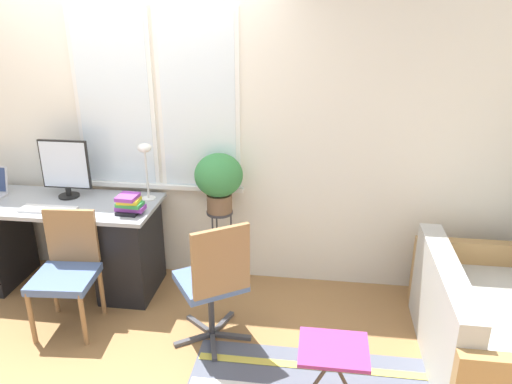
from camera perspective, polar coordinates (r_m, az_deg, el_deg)
ground_plane at (r=4.24m, az=-15.72°, el=-12.98°), size 14.00×14.00×0.00m
wall_back_with_window at (r=4.30m, az=-13.72°, el=7.65°), size 9.00×0.12×2.70m
desk at (r=4.52m, az=-21.46°, el=-5.38°), size 1.70×0.64×0.78m
monitor at (r=4.36m, az=-20.97°, el=2.58°), size 0.41×0.17×0.49m
keyboard at (r=4.22m, az=-22.68°, el=-1.85°), size 0.44×0.14×0.02m
mouse at (r=4.05m, az=-18.94°, el=-2.14°), size 0.04×0.07×0.04m
desk_lamp at (r=4.09m, az=-12.54°, el=3.88°), size 0.11×0.11×0.48m
book_stack at (r=3.94m, az=-14.29°, el=-1.35°), size 0.22×0.17×0.15m
desk_chair_wooden at (r=3.97m, az=-20.80°, el=-8.18°), size 0.46×0.47×0.88m
office_chair_swivel at (r=3.50m, az=-4.84°, el=-10.03°), size 0.59×0.60×0.97m
couch_loveseat at (r=3.76m, az=24.45°, el=-14.26°), size 0.79×1.44×0.74m
plant_stand at (r=4.17m, az=-4.13°, el=-3.58°), size 0.22×0.22×0.69m
potted_plant at (r=4.02m, az=-4.28°, el=1.59°), size 0.39×0.39×0.49m
folding_stool at (r=3.10m, az=8.82°, el=-17.76°), size 0.41×0.35×0.44m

